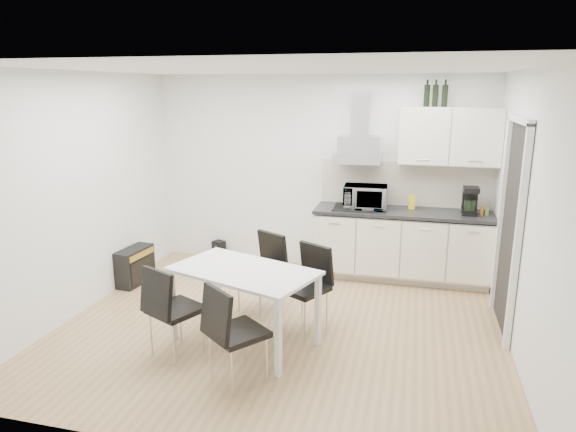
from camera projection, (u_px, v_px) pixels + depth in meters
name	position (u px, v px, depth m)	size (l,w,h in m)	color
ground	(281.00, 326.00, 5.38)	(4.50, 4.50, 0.00)	tan
wall_back	(319.00, 173.00, 6.94)	(4.50, 0.10, 2.60)	white
wall_front	(198.00, 275.00, 3.18)	(4.50, 0.10, 2.60)	white
wall_left	(81.00, 194.00, 5.59)	(0.10, 4.00, 2.60)	white
wall_right	(527.00, 219.00, 4.53)	(0.10, 4.00, 2.60)	white
ceiling	(280.00, 68.00, 4.74)	(4.50, 4.50, 0.00)	white
doorway	(509.00, 230.00, 5.11)	(0.08, 1.04, 2.10)	white
kitchenette	(406.00, 217.00, 6.52)	(2.22, 0.64, 2.52)	beige
dining_table	(244.00, 278.00, 4.89)	(1.53, 1.18, 0.75)	white
chair_far_left	(260.00, 274.00, 5.61)	(0.44, 0.50, 0.88)	black
chair_far_right	(304.00, 289.00, 5.19)	(0.44, 0.50, 0.88)	black
chair_near_left	(176.00, 310.00, 4.71)	(0.44, 0.50, 0.88)	black
chair_near_right	(238.00, 334.00, 4.26)	(0.44, 0.50, 0.88)	black
guitar_amp	(135.00, 266.00, 6.50)	(0.29, 0.57, 0.46)	black
floor_speaker	(219.00, 250.00, 7.47)	(0.16, 0.14, 0.26)	black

